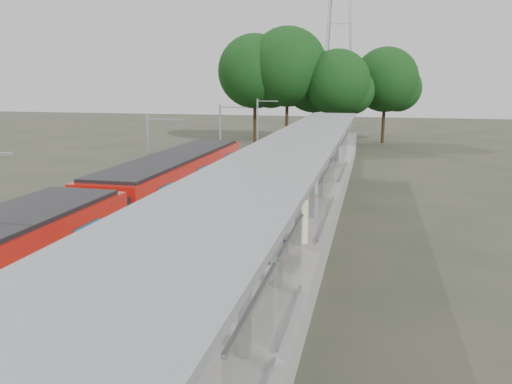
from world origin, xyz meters
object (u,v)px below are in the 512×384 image
at_px(litter_bin, 252,245).
at_px(bench_far, 332,158).
at_px(train, 97,229).
at_px(info_pillar_far, 302,220).
at_px(bench_mid, 277,244).

bearing_deg(litter_bin, bench_far, 87.00).
bearing_deg(train, litter_bin, 15.26).
bearing_deg(litter_bin, info_pillar_far, 53.44).
bearing_deg(info_pillar_far, litter_bin, -112.09).
bearing_deg(bench_far, info_pillar_far, -93.15).
distance_m(train, litter_bin, 5.33).
distance_m(train, bench_mid, 6.19).
distance_m(train, bench_far, 22.66).
distance_m(bench_mid, litter_bin, 0.94).
distance_m(bench_far, info_pillar_far, 18.40).
height_order(bench_mid, bench_far, bench_mid).
relative_size(info_pillar_far, litter_bin, 2.27).
relative_size(train, litter_bin, 31.17).
xyz_separation_m(train, info_pillar_far, (6.59, 3.40, -0.18)).
relative_size(bench_mid, info_pillar_far, 0.77).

